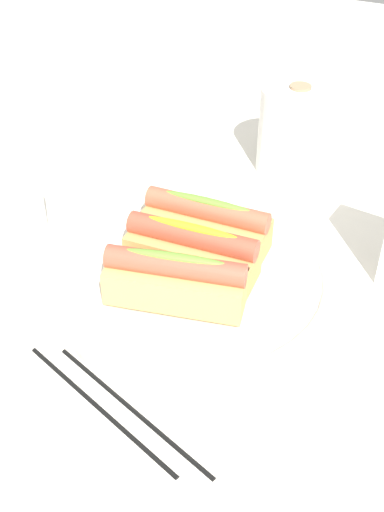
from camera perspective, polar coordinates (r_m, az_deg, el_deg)
name	(u,v)px	position (r m, az deg, el deg)	size (l,w,h in m)	color
ground_plane	(204,301)	(0.76, 1.03, -3.99)	(2.40, 2.40, 0.00)	silver
serving_bowl	(192,280)	(0.76, 0.00, -2.09)	(0.32, 0.32, 0.03)	silver
hotdog_front	(175,280)	(0.69, -1.46, -2.15)	(0.16, 0.08, 0.06)	tan
hotdog_back	(192,251)	(0.73, 0.00, 0.48)	(0.15, 0.06, 0.06)	tan
hotdog_side	(207,224)	(0.77, 1.30, 2.84)	(0.15, 0.05, 0.06)	tan
water_glass	(18,212)	(0.86, -14.97, 3.75)	(0.07, 0.07, 0.09)	white
paper_towel_roll	(294,130)	(0.98, 8.90, 10.88)	(0.11, 0.11, 0.13)	white
chopstick_near	(132,408)	(0.65, -5.29, -13.10)	(0.01, 0.01, 0.22)	black
chopstick_far	(99,407)	(0.65, -8.17, -12.91)	(0.01, 0.01, 0.22)	black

